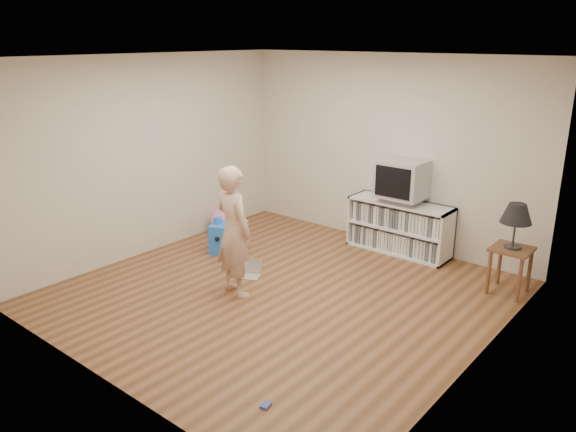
{
  "coord_description": "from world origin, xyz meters",
  "views": [
    {
      "loc": [
        3.76,
        -4.46,
        2.81
      ],
      "look_at": [
        -0.22,
        0.4,
        0.78
      ],
      "focal_mm": 35.0,
      "sensor_mm": 36.0,
      "label": 1
    }
  ],
  "objects_px": {
    "media_unit": "(400,227)",
    "crt_tv": "(402,179)",
    "side_table": "(511,259)",
    "plush_blue": "(227,238)",
    "person": "(234,231)",
    "plush_pink": "(226,221)",
    "table_lamp": "(517,214)",
    "dvd_deck": "(401,199)",
    "laptop": "(249,271)"
  },
  "relations": [
    {
      "from": "person",
      "to": "plush_blue",
      "type": "relative_size",
      "value": 2.87
    },
    {
      "from": "laptop",
      "to": "plush_blue",
      "type": "bearing_deg",
      "value": 128.32
    },
    {
      "from": "dvd_deck",
      "to": "side_table",
      "type": "xyz_separation_m",
      "value": [
        1.6,
        -0.37,
        -0.32
      ]
    },
    {
      "from": "dvd_deck",
      "to": "side_table",
      "type": "height_order",
      "value": "dvd_deck"
    },
    {
      "from": "crt_tv",
      "to": "plush_blue",
      "type": "relative_size",
      "value": 1.16
    },
    {
      "from": "dvd_deck",
      "to": "table_lamp",
      "type": "bearing_deg",
      "value": -13.02
    },
    {
      "from": "media_unit",
      "to": "table_lamp",
      "type": "relative_size",
      "value": 2.72
    },
    {
      "from": "person",
      "to": "plush_pink",
      "type": "xyz_separation_m",
      "value": [
        -1.54,
        1.37,
        -0.55
      ]
    },
    {
      "from": "side_table",
      "to": "table_lamp",
      "type": "bearing_deg",
      "value": 0.0
    },
    {
      "from": "table_lamp",
      "to": "plush_blue",
      "type": "height_order",
      "value": "table_lamp"
    },
    {
      "from": "laptop",
      "to": "media_unit",
      "type": "bearing_deg",
      "value": 36.93
    },
    {
      "from": "laptop",
      "to": "plush_pink",
      "type": "bearing_deg",
      "value": 120.5
    },
    {
      "from": "person",
      "to": "plush_pink",
      "type": "relative_size",
      "value": 3.24
    },
    {
      "from": "dvd_deck",
      "to": "plush_blue",
      "type": "height_order",
      "value": "dvd_deck"
    },
    {
      "from": "crt_tv",
      "to": "laptop",
      "type": "relative_size",
      "value": 1.67
    },
    {
      "from": "dvd_deck",
      "to": "laptop",
      "type": "distance_m",
      "value": 2.25
    },
    {
      "from": "table_lamp",
      "to": "plush_blue",
      "type": "xyz_separation_m",
      "value": [
        -3.37,
        -1.13,
        -0.73
      ]
    },
    {
      "from": "media_unit",
      "to": "crt_tv",
      "type": "distance_m",
      "value": 0.67
    },
    {
      "from": "crt_tv",
      "to": "dvd_deck",
      "type": "bearing_deg",
      "value": 90.0
    },
    {
      "from": "plush_blue",
      "to": "laptop",
      "type": "bearing_deg",
      "value": -50.69
    },
    {
      "from": "person",
      "to": "laptop",
      "type": "bearing_deg",
      "value": -51.98
    },
    {
      "from": "media_unit",
      "to": "table_lamp",
      "type": "xyz_separation_m",
      "value": [
        1.6,
        -0.39,
        0.59
      ]
    },
    {
      "from": "crt_tv",
      "to": "table_lamp",
      "type": "bearing_deg",
      "value": -12.91
    },
    {
      "from": "crt_tv",
      "to": "plush_pink",
      "type": "bearing_deg",
      "value": -157.51
    },
    {
      "from": "side_table",
      "to": "table_lamp",
      "type": "relative_size",
      "value": 1.07
    },
    {
      "from": "media_unit",
      "to": "side_table",
      "type": "height_order",
      "value": "media_unit"
    },
    {
      "from": "dvd_deck",
      "to": "plush_pink",
      "type": "height_order",
      "value": "dvd_deck"
    },
    {
      "from": "crt_tv",
      "to": "table_lamp",
      "type": "distance_m",
      "value": 1.64
    },
    {
      "from": "crt_tv",
      "to": "plush_blue",
      "type": "xyz_separation_m",
      "value": [
        -1.77,
        -1.5,
        -0.81
      ]
    },
    {
      "from": "side_table",
      "to": "laptop",
      "type": "bearing_deg",
      "value": -149.93
    },
    {
      "from": "media_unit",
      "to": "plush_pink",
      "type": "xyz_separation_m",
      "value": [
        -2.34,
        -0.99,
        -0.15
      ]
    },
    {
      "from": "side_table",
      "to": "plush_blue",
      "type": "relative_size",
      "value": 1.06
    },
    {
      "from": "laptop",
      "to": "table_lamp",
      "type": "bearing_deg",
      "value": 5.14
    },
    {
      "from": "crt_tv",
      "to": "side_table",
      "type": "relative_size",
      "value": 1.09
    },
    {
      "from": "media_unit",
      "to": "plush_blue",
      "type": "relative_size",
      "value": 2.7
    },
    {
      "from": "dvd_deck",
      "to": "side_table",
      "type": "relative_size",
      "value": 0.82
    },
    {
      "from": "side_table",
      "to": "plush_pink",
      "type": "xyz_separation_m",
      "value": [
        -3.94,
        -0.6,
        -0.22
      ]
    },
    {
      "from": "plush_blue",
      "to": "plush_pink",
      "type": "height_order",
      "value": "plush_blue"
    },
    {
      "from": "dvd_deck",
      "to": "laptop",
      "type": "relative_size",
      "value": 1.25
    },
    {
      "from": "media_unit",
      "to": "person",
      "type": "xyz_separation_m",
      "value": [
        -0.8,
        -2.36,
        0.4
      ]
    },
    {
      "from": "side_table",
      "to": "laptop",
      "type": "height_order",
      "value": "side_table"
    },
    {
      "from": "dvd_deck",
      "to": "laptop",
      "type": "height_order",
      "value": "dvd_deck"
    },
    {
      "from": "person",
      "to": "plush_pink",
      "type": "bearing_deg",
      "value": -29.21
    },
    {
      "from": "laptop",
      "to": "side_table",
      "type": "bearing_deg",
      "value": 5.14
    },
    {
      "from": "crt_tv",
      "to": "plush_blue",
      "type": "distance_m",
      "value": 2.46
    },
    {
      "from": "person",
      "to": "media_unit",
      "type": "bearing_deg",
      "value": -96.26
    },
    {
      "from": "person",
      "to": "plush_blue",
      "type": "distance_m",
      "value": 1.39
    },
    {
      "from": "person",
      "to": "plush_blue",
      "type": "height_order",
      "value": "person"
    },
    {
      "from": "table_lamp",
      "to": "dvd_deck",
      "type": "bearing_deg",
      "value": 166.98
    },
    {
      "from": "dvd_deck",
      "to": "plush_blue",
      "type": "xyz_separation_m",
      "value": [
        -1.77,
        -1.5,
        -0.53
      ]
    }
  ]
}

